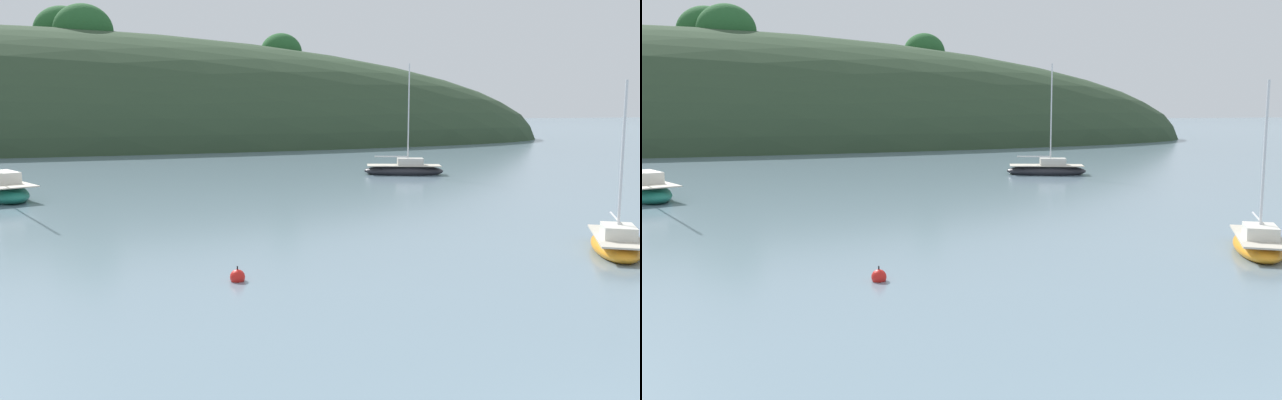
{
  "view_description": "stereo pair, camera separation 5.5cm",
  "coord_description": "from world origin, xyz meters",
  "views": [
    {
      "loc": [
        -7.88,
        -6.18,
        5.05
      ],
      "look_at": [
        0.0,
        20.0,
        1.2
      ],
      "focal_mm": 38.68,
      "sensor_mm": 36.0,
      "label": 1
    },
    {
      "loc": [
        -7.83,
        -6.2,
        5.05
      ],
      "look_at": [
        0.0,
        20.0,
        1.2
      ],
      "focal_mm": 38.68,
      "sensor_mm": 36.0,
      "label": 2
    }
  ],
  "objects": [
    {
      "name": "sailboat_white_near",
      "position": [
        8.47,
        13.0,
        0.3
      ],
      "size": [
        3.76,
        4.71,
        5.98
      ],
      "color": "orange",
      "rests_on": "ground"
    },
    {
      "name": "mooring_buoy_channel",
      "position": [
        -4.61,
        12.88,
        0.12
      ],
      "size": [
        0.44,
        0.44,
        0.54
      ],
      "color": "red",
      "rests_on": "ground"
    },
    {
      "name": "sailboat_navy_dinghy",
      "position": [
        12.01,
        38.99,
        0.36
      ],
      "size": [
        5.95,
        3.7,
        8.01
      ],
      "color": "#232328",
      "rests_on": "ground"
    }
  ]
}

